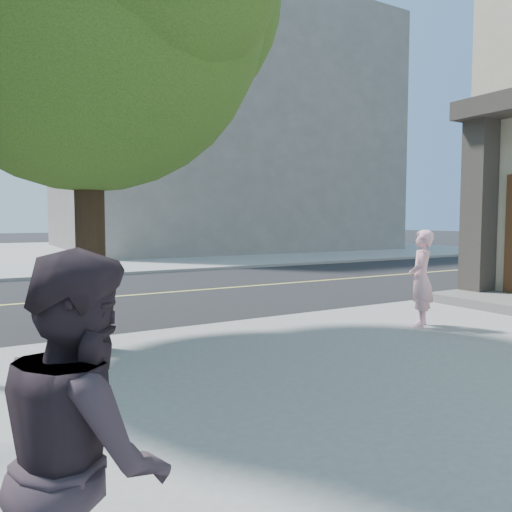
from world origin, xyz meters
TOP-DOWN VIEW (x-y plane):
  - sidewalk_ne at (13.50, 21.50)m, footprint 29.00×25.00m
  - filler_ne at (14.00, 22.00)m, footprint 18.00×16.00m
  - man_on_phone at (6.28, -1.94)m, footprint 0.69×0.65m
  - pedestrian at (0.27, -5.57)m, footprint 0.66×0.83m

SIDE VIEW (x-z plane):
  - sidewalk_ne at x=13.50m, z-range 0.00..0.12m
  - man_on_phone at x=6.28m, z-range 0.12..1.70m
  - pedestrian at x=0.27m, z-range 0.12..1.76m
  - filler_ne at x=14.00m, z-range 0.12..14.12m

